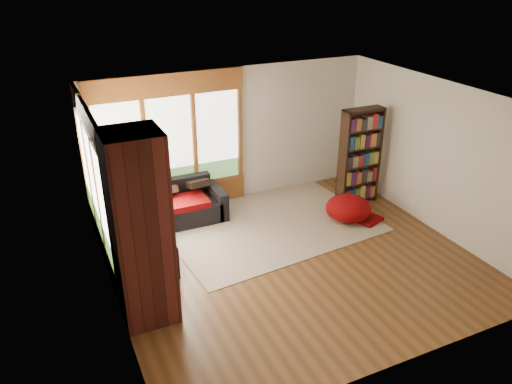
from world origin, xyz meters
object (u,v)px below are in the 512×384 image
object	(u,v)px
dog_tan	(147,186)
dog_brindle	(154,214)
area_rug	(266,222)
sectional_sofa	(145,221)
brick_chimney	(141,230)
bookshelf	(360,157)
pouf	(348,207)

from	to	relation	value
dog_tan	dog_brindle	distance (m)	0.90
area_rug	dog_tan	world-z (taller)	dog_tan
sectional_sofa	dog_brindle	size ratio (longest dim) A/B	2.91
sectional_sofa	dog_brindle	xyz separation A→B (m)	(0.04, -0.60, 0.43)
sectional_sofa	dog_tan	distance (m)	0.60
sectional_sofa	brick_chimney	bearing A→B (deg)	-101.86
area_rug	bookshelf	world-z (taller)	bookshelf
brick_chimney	sectional_sofa	xyz separation A→B (m)	(0.45, 2.05, -1.00)
dog_brindle	sectional_sofa	bearing A→B (deg)	-3.13
bookshelf	pouf	size ratio (longest dim) A/B	2.27
bookshelf	pouf	distance (m)	1.06
brick_chimney	sectional_sofa	distance (m)	2.32
area_rug	brick_chimney	bearing A→B (deg)	-147.15
brick_chimney	dog_brindle	size ratio (longest dim) A/B	3.44
bookshelf	dog_tan	distance (m)	4.00
brick_chimney	pouf	xyz separation A→B (m)	(3.97, 1.14, -1.06)
brick_chimney	pouf	world-z (taller)	brick_chimney
sectional_sofa	dog_brindle	distance (m)	0.74
brick_chimney	dog_brindle	world-z (taller)	brick_chimney
area_rug	dog_brindle	xyz separation A→B (m)	(-2.07, -0.20, 0.73)
bookshelf	brick_chimney	bearing A→B (deg)	-159.59
sectional_sofa	dog_tan	bearing A→B (deg)	62.83
sectional_sofa	bookshelf	bearing A→B (deg)	-4.57
bookshelf	dog_brindle	size ratio (longest dim) A/B	2.49
dog_tan	sectional_sofa	bearing A→B (deg)	-144.86
dog_brindle	brick_chimney	bearing A→B (deg)	155.16
brick_chimney	bookshelf	xyz separation A→B (m)	(4.54, 1.69, -0.36)
brick_chimney	sectional_sofa	world-z (taller)	brick_chimney
brick_chimney	dog_tan	bearing A→B (deg)	75.66
pouf	dog_brindle	bearing A→B (deg)	174.84
pouf	dog_tan	size ratio (longest dim) A/B	0.74
pouf	dog_tan	bearing A→B (deg)	160.40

